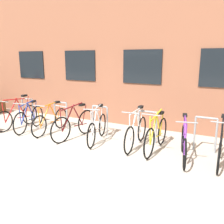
{
  "coord_description": "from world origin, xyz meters",
  "views": [
    {
      "loc": [
        3.9,
        -4.14,
        2.29
      ],
      "look_at": [
        0.94,
        1.6,
        0.81
      ],
      "focal_mm": 38.23,
      "sensor_mm": 36.0,
      "label": 1
    }
  ],
  "objects_px": {
    "bicycle_orange": "(51,120)",
    "bicycle_black": "(220,147)",
    "bicycle_silver": "(97,128)",
    "bicycle_red": "(17,116)",
    "bicycle_maroon": "(74,124)",
    "bicycle_blue": "(29,118)",
    "bicycle_purple": "(184,143)",
    "bicycle_white": "(136,132)",
    "bicycle_yellow": "(156,135)"
  },
  "relations": [
    {
      "from": "bicycle_maroon",
      "to": "bicycle_blue",
      "type": "distance_m",
      "value": 1.76
    },
    {
      "from": "bicycle_white",
      "to": "bicycle_yellow",
      "type": "bearing_deg",
      "value": -2.01
    },
    {
      "from": "bicycle_purple",
      "to": "bicycle_yellow",
      "type": "xyz_separation_m",
      "value": [
        -0.72,
        0.21,
        0.02
      ]
    },
    {
      "from": "bicycle_black",
      "to": "bicycle_white",
      "type": "height_order",
      "value": "bicycle_black"
    },
    {
      "from": "bicycle_black",
      "to": "bicycle_yellow",
      "type": "height_order",
      "value": "bicycle_black"
    },
    {
      "from": "bicycle_orange",
      "to": "bicycle_black",
      "type": "distance_m",
      "value": 4.87
    },
    {
      "from": "bicycle_white",
      "to": "bicycle_blue",
      "type": "relative_size",
      "value": 1.06
    },
    {
      "from": "bicycle_white",
      "to": "bicycle_purple",
      "type": "height_order",
      "value": "bicycle_white"
    },
    {
      "from": "bicycle_orange",
      "to": "bicycle_blue",
      "type": "xyz_separation_m",
      "value": [
        -0.78,
        -0.14,
        0.01
      ]
    },
    {
      "from": "bicycle_red",
      "to": "bicycle_purple",
      "type": "distance_m",
      "value": 5.46
    },
    {
      "from": "bicycle_silver",
      "to": "bicycle_black",
      "type": "distance_m",
      "value": 3.15
    },
    {
      "from": "bicycle_silver",
      "to": "bicycle_yellow",
      "type": "bearing_deg",
      "value": 2.5
    },
    {
      "from": "bicycle_orange",
      "to": "bicycle_blue",
      "type": "height_order",
      "value": "bicycle_blue"
    },
    {
      "from": "bicycle_red",
      "to": "bicycle_maroon",
      "type": "distance_m",
      "value": 2.33
    },
    {
      "from": "bicycle_maroon",
      "to": "bicycle_blue",
      "type": "relative_size",
      "value": 1.1
    },
    {
      "from": "bicycle_silver",
      "to": "bicycle_yellow",
      "type": "distance_m",
      "value": 1.68
    },
    {
      "from": "bicycle_orange",
      "to": "bicycle_white",
      "type": "xyz_separation_m",
      "value": [
        2.84,
        0.05,
        0.02
      ]
    },
    {
      "from": "bicycle_red",
      "to": "bicycle_white",
      "type": "height_order",
      "value": "bicycle_red"
    },
    {
      "from": "bicycle_orange",
      "to": "bicycle_red",
      "type": "xyz_separation_m",
      "value": [
        -1.35,
        -0.11,
        0.01
      ]
    },
    {
      "from": "bicycle_maroon",
      "to": "bicycle_white",
      "type": "relative_size",
      "value": 1.03
    },
    {
      "from": "bicycle_maroon",
      "to": "bicycle_purple",
      "type": "relative_size",
      "value": 1.07
    },
    {
      "from": "bicycle_orange",
      "to": "bicycle_blue",
      "type": "distance_m",
      "value": 0.79
    },
    {
      "from": "bicycle_silver",
      "to": "bicycle_yellow",
      "type": "xyz_separation_m",
      "value": [
        1.68,
        0.07,
        0.02
      ]
    },
    {
      "from": "bicycle_black",
      "to": "bicycle_purple",
      "type": "bearing_deg",
      "value": -172.8
    },
    {
      "from": "bicycle_silver",
      "to": "bicycle_orange",
      "type": "relative_size",
      "value": 0.96
    },
    {
      "from": "bicycle_orange",
      "to": "bicycle_purple",
      "type": "distance_m",
      "value": 4.11
    },
    {
      "from": "bicycle_orange",
      "to": "bicycle_white",
      "type": "relative_size",
      "value": 1.01
    },
    {
      "from": "bicycle_blue",
      "to": "bicycle_yellow",
      "type": "relative_size",
      "value": 0.92
    },
    {
      "from": "bicycle_maroon",
      "to": "bicycle_purple",
      "type": "xyz_separation_m",
      "value": [
        3.13,
        -0.08,
        -0.02
      ]
    },
    {
      "from": "bicycle_silver",
      "to": "bicycle_black",
      "type": "height_order",
      "value": "bicycle_black"
    },
    {
      "from": "bicycle_maroon",
      "to": "bicycle_red",
      "type": "bearing_deg",
      "value": -179.9
    },
    {
      "from": "bicycle_silver",
      "to": "bicycle_red",
      "type": "bearing_deg",
      "value": -178.74
    },
    {
      "from": "bicycle_orange",
      "to": "bicycle_red",
      "type": "height_order",
      "value": "bicycle_red"
    },
    {
      "from": "bicycle_white",
      "to": "bicycle_purple",
      "type": "xyz_separation_m",
      "value": [
        1.27,
        -0.23,
        -0.01
      ]
    },
    {
      "from": "bicycle_black",
      "to": "bicycle_white",
      "type": "distance_m",
      "value": 2.03
    },
    {
      "from": "bicycle_silver",
      "to": "bicycle_orange",
      "type": "distance_m",
      "value": 1.72
    },
    {
      "from": "bicycle_maroon",
      "to": "bicycle_white",
      "type": "height_order",
      "value": "same"
    },
    {
      "from": "bicycle_orange",
      "to": "bicycle_maroon",
      "type": "distance_m",
      "value": 0.99
    },
    {
      "from": "bicycle_red",
      "to": "bicycle_maroon",
      "type": "height_order",
      "value": "bicycle_red"
    },
    {
      "from": "bicycle_orange",
      "to": "bicycle_maroon",
      "type": "xyz_separation_m",
      "value": [
        0.98,
        -0.1,
        0.03
      ]
    },
    {
      "from": "bicycle_black",
      "to": "bicycle_maroon",
      "type": "xyz_separation_m",
      "value": [
        -3.89,
        -0.02,
        0.02
      ]
    },
    {
      "from": "bicycle_orange",
      "to": "bicycle_white",
      "type": "height_order",
      "value": "bicycle_white"
    },
    {
      "from": "bicycle_red",
      "to": "bicycle_maroon",
      "type": "relative_size",
      "value": 0.98
    },
    {
      "from": "bicycle_silver",
      "to": "bicycle_red",
      "type": "distance_m",
      "value": 3.06
    },
    {
      "from": "bicycle_orange",
      "to": "bicycle_white",
      "type": "bearing_deg",
      "value": 1.1
    },
    {
      "from": "bicycle_black",
      "to": "bicycle_white",
      "type": "bearing_deg",
      "value": 176.12
    },
    {
      "from": "bicycle_purple",
      "to": "bicycle_blue",
      "type": "height_order",
      "value": "bicycle_purple"
    },
    {
      "from": "bicycle_silver",
      "to": "bicycle_orange",
      "type": "height_order",
      "value": "bicycle_silver"
    },
    {
      "from": "bicycle_blue",
      "to": "bicycle_purple",
      "type": "bearing_deg",
      "value": -0.45
    },
    {
      "from": "bicycle_purple",
      "to": "bicycle_red",
      "type": "bearing_deg",
      "value": 179.22
    }
  ]
}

